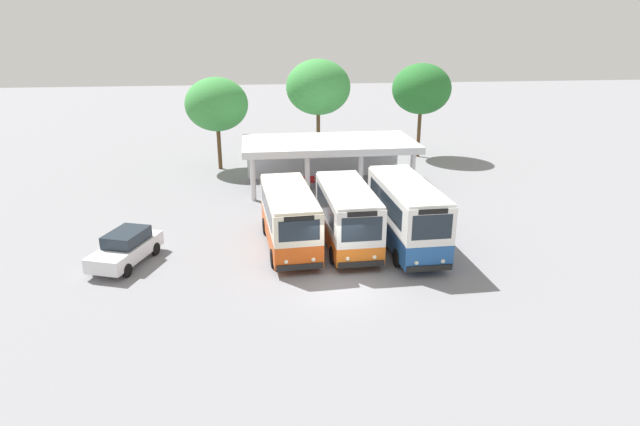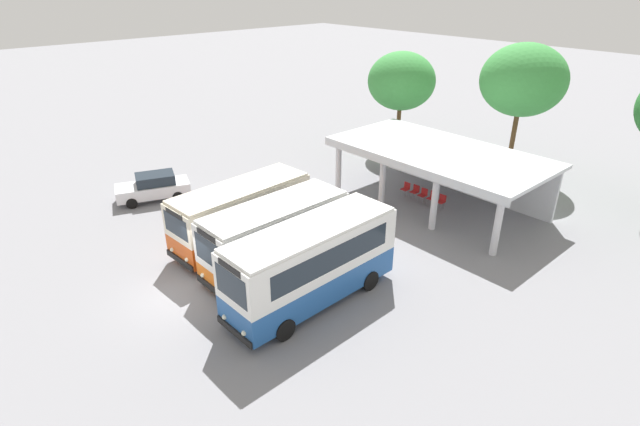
{
  "view_description": "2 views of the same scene",
  "coord_description": "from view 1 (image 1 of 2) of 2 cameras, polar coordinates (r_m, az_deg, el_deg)",
  "views": [
    {
      "loc": [
        -3.61,
        -21.45,
        11.01
      ],
      "look_at": [
        -0.14,
        5.84,
        1.39
      ],
      "focal_mm": 29.84,
      "sensor_mm": 36.0,
      "label": 1
    },
    {
      "loc": [
        16.97,
        -7.24,
        12.41
      ],
      "look_at": [
        0.39,
        7.67,
        1.5
      ],
      "focal_mm": 27.61,
      "sensor_mm": 36.0,
      "label": 2
    }
  ],
  "objects": [
    {
      "name": "city_bus_middle_cream",
      "position": [
        27.97,
        9.23,
        0.08
      ],
      "size": [
        2.52,
        7.83,
        3.51
      ],
      "color": "black",
      "rests_on": "ground"
    },
    {
      "name": "ground_plane",
      "position": [
        24.38,
        2.08,
        -7.58
      ],
      "size": [
        180.0,
        180.0,
        0.0
      ],
      "primitive_type": "plane",
      "color": "gray"
    },
    {
      "name": "roadside_tree_west_of_canopy",
      "position": [
        43.74,
        -11.03,
        11.36
      ],
      "size": [
        4.97,
        4.97,
        7.36
      ],
      "color": "brown",
      "rests_on": "ground"
    },
    {
      "name": "city_bus_second_in_row",
      "position": [
        27.79,
        2.93,
        -0.12
      ],
      "size": [
        2.55,
        7.14,
        3.24
      ],
      "color": "black",
      "rests_on": "ground"
    },
    {
      "name": "waiting_chair_middle_seat",
      "position": [
        38.53,
        0.06,
        3.49
      ],
      "size": [
        0.45,
        0.45,
        0.86
      ],
      "color": "slate",
      "rests_on": "ground"
    },
    {
      "name": "waiting_chair_end_by_column",
      "position": [
        38.36,
        -1.84,
        3.41
      ],
      "size": [
        0.45,
        0.45,
        0.86
      ],
      "color": "slate",
      "rests_on": "ground"
    },
    {
      "name": "waiting_chair_fourth_seat",
      "position": [
        38.66,
        1.0,
        3.54
      ],
      "size": [
        0.45,
        0.45,
        0.86
      ],
      "color": "slate",
      "rests_on": "ground"
    },
    {
      "name": "waiting_chair_fifth_seat",
      "position": [
        38.75,
        1.94,
        3.57
      ],
      "size": [
        0.45,
        0.45,
        0.86
      ],
      "color": "slate",
      "rests_on": "ground"
    },
    {
      "name": "waiting_chair_second_from_end",
      "position": [
        38.5,
        -0.9,
        3.48
      ],
      "size": [
        0.45,
        0.45,
        0.86
      ],
      "color": "slate",
      "rests_on": "ground"
    },
    {
      "name": "city_bus_nearest_orange",
      "position": [
        27.62,
        -3.32,
        -0.36
      ],
      "size": [
        2.75,
        7.42,
        3.14
      ],
      "color": "black",
      "rests_on": "ground"
    },
    {
      "name": "roadside_tree_east_of_canopy",
      "position": [
        48.07,
        10.83,
        12.93
      ],
      "size": [
        5.1,
        5.1,
        8.14
      ],
      "color": "brown",
      "rests_on": "ground"
    },
    {
      "name": "roadside_tree_behind_canopy",
      "position": [
        45.68,
        -0.19,
        13.33
      ],
      "size": [
        5.39,
        5.39,
        8.57
      ],
      "color": "brown",
      "rests_on": "ground"
    },
    {
      "name": "parked_car_flank",
      "position": [
        27.73,
        -20.08,
        -3.5
      ],
      "size": [
        3.11,
        4.58,
        1.62
      ],
      "color": "black",
      "rests_on": "ground"
    },
    {
      "name": "terminal_canopy",
      "position": [
        38.92,
        0.81,
        6.91
      ],
      "size": [
        12.23,
        6.36,
        3.4
      ],
      "color": "silver",
      "rests_on": "ground"
    }
  ]
}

